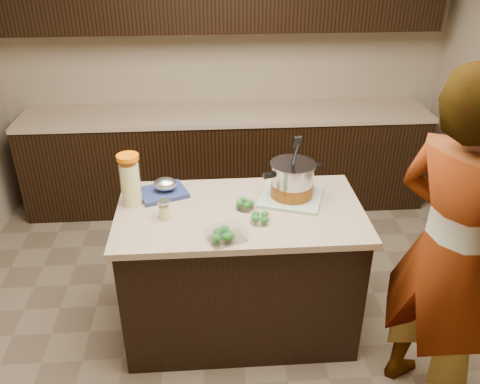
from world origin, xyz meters
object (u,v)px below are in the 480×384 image
object	(u,v)px
stock_pot	(292,182)
person	(449,255)
lemonade_pitcher	(130,182)
island	(240,271)

from	to	relation	value
stock_pot	person	distance (m)	0.99
lemonade_pitcher	island	bearing A→B (deg)	-10.78
island	person	distance (m)	1.27
stock_pot	person	world-z (taller)	person
person	lemonade_pitcher	bearing A→B (deg)	40.79
island	lemonade_pitcher	world-z (taller)	lemonade_pitcher
island	lemonade_pitcher	distance (m)	0.88
island	stock_pot	xyz separation A→B (m)	(0.33, 0.12, 0.56)
stock_pot	lemonade_pitcher	distance (m)	0.97
lemonade_pitcher	person	bearing A→B (deg)	-24.64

